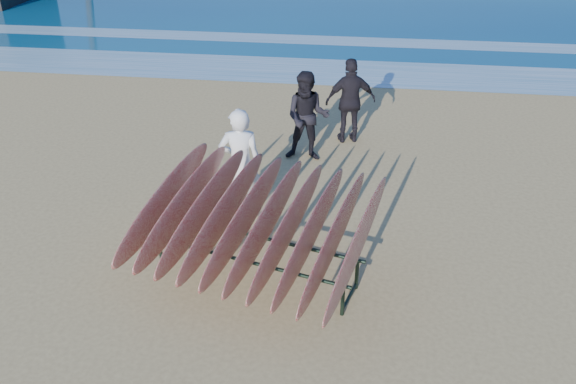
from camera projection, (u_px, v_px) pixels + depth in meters
The scene contains 7 objects.
ground at pixel (281, 270), 9.42m from camera, with size 120.00×120.00×0.00m, color tan.
foam_near at pixel (329, 72), 18.09m from camera, with size 160.00×160.00×0.00m, color white.
foam_far at pixel (337, 41), 21.13m from camera, with size 160.00×160.00×0.00m, color white.
surfboard_rack at pixel (255, 222), 8.81m from camera, with size 3.83×3.63×1.64m.
person_white at pixel (240, 163), 10.46m from camera, with size 0.73×0.48×1.99m, color white.
person_dark_a at pixel (307, 117), 12.46m from camera, with size 0.92×0.71×1.89m, color black.
person_dark_b at pixel (351, 101), 13.27m from camera, with size 1.10×0.46×1.88m, color black.
Camera 1 is at (1.12, -7.58, 5.62)m, focal length 38.00 mm.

